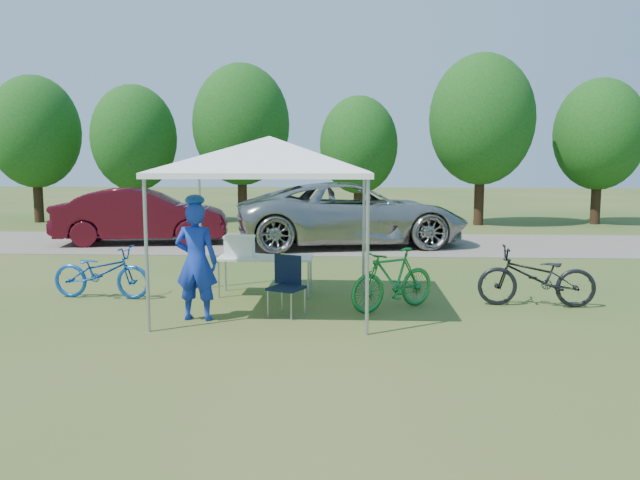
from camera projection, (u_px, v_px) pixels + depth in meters
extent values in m
plane|color=#2D5119|center=(271.00, 308.00, 10.01)|extent=(100.00, 100.00, 0.00)
cube|color=gray|center=(308.00, 243.00, 17.94)|extent=(24.00, 5.00, 0.02)
cylinder|color=#A5A5AA|center=(147.00, 256.00, 8.48)|extent=(0.05, 0.05, 2.10)
cylinder|color=#A5A5AA|center=(367.00, 258.00, 8.32)|extent=(0.05, 0.05, 2.10)
cylinder|color=#A5A5AA|center=(200.00, 232.00, 11.45)|extent=(0.05, 0.05, 2.10)
cylinder|color=#A5A5AA|center=(364.00, 233.00, 11.29)|extent=(0.05, 0.05, 2.10)
cube|color=white|center=(270.00, 174.00, 9.75)|extent=(3.15, 3.15, 0.08)
pyramid|color=white|center=(270.00, 136.00, 9.68)|extent=(4.53, 4.53, 0.55)
cylinder|color=#382314|center=(38.00, 198.00, 24.35)|extent=(0.36, 0.36, 1.89)
ellipsoid|color=#144711|center=(35.00, 132.00, 24.04)|extent=(3.46, 3.46, 4.32)
cylinder|color=#382314|center=(136.00, 201.00, 23.85)|extent=(0.36, 0.36, 1.75)
ellipsoid|color=#144711|center=(134.00, 138.00, 23.56)|extent=(3.20, 3.20, 4.00)
cylinder|color=#382314|center=(242.00, 197.00, 24.22)|extent=(0.36, 0.36, 2.03)
ellipsoid|color=#144711|center=(241.00, 125.00, 23.88)|extent=(3.71, 3.71, 4.64)
cylinder|color=#382314|center=(358.00, 203.00, 23.81)|extent=(0.36, 0.36, 1.61)
ellipsoid|color=#144711|center=(359.00, 145.00, 23.54)|extent=(2.94, 2.94, 3.68)
cylinder|color=#382314|center=(479.00, 197.00, 23.24)|extent=(0.36, 0.36, 2.10)
ellipsoid|color=#144711|center=(481.00, 119.00, 22.89)|extent=(3.84, 3.84, 4.80)
cylinder|color=#382314|center=(596.00, 200.00, 23.62)|extent=(0.36, 0.36, 1.82)
ellipsoid|color=#144711|center=(599.00, 134.00, 23.31)|extent=(3.33, 3.33, 4.16)
cube|color=white|center=(265.00, 258.00, 10.94)|extent=(1.65, 0.69, 0.04)
cylinder|color=#A5A5AA|center=(218.00, 279.00, 10.73)|extent=(0.04, 0.04, 0.64)
cylinder|color=#A5A5AA|center=(308.00, 280.00, 10.65)|extent=(0.04, 0.04, 0.64)
cylinder|color=#A5A5AA|center=(225.00, 273.00, 11.31)|extent=(0.04, 0.04, 0.64)
cylinder|color=#A5A5AA|center=(311.00, 274.00, 11.23)|extent=(0.04, 0.04, 0.64)
cube|color=black|center=(286.00, 288.00, 9.44)|extent=(0.61, 0.61, 0.04)
cube|color=black|center=(288.00, 270.00, 9.63)|extent=(0.44, 0.23, 0.46)
cylinder|color=#A5A5AA|center=(271.00, 306.00, 9.27)|extent=(0.02, 0.02, 0.41)
cylinder|color=#A5A5AA|center=(299.00, 306.00, 9.25)|extent=(0.02, 0.02, 0.41)
cylinder|color=#A5A5AA|center=(275.00, 300.00, 9.68)|extent=(0.02, 0.02, 0.41)
cylinder|color=#A5A5AA|center=(301.00, 300.00, 9.66)|extent=(0.02, 0.02, 0.41)
cube|color=white|center=(240.00, 247.00, 10.94)|extent=(0.49, 0.33, 0.33)
cube|color=white|center=(239.00, 237.00, 10.92)|extent=(0.52, 0.35, 0.04)
cylinder|color=#D9EA37|center=(283.00, 255.00, 10.87)|extent=(0.09, 0.09, 0.07)
imported|color=#1530AF|center=(196.00, 262.00, 9.16)|extent=(0.67, 0.47, 1.74)
imported|color=#134BAB|center=(102.00, 272.00, 10.69)|extent=(1.76, 0.73, 0.90)
imported|color=#1A792F|center=(393.00, 279.00, 9.83)|extent=(1.58, 1.33, 0.98)
imported|color=black|center=(537.00, 277.00, 10.06)|extent=(1.90, 0.79, 0.97)
imported|color=#A1A09C|center=(352.00, 214.00, 17.34)|extent=(6.80, 4.08, 1.77)
imported|color=#4C0C17|center=(142.00, 216.00, 17.81)|extent=(5.01, 2.46, 1.58)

